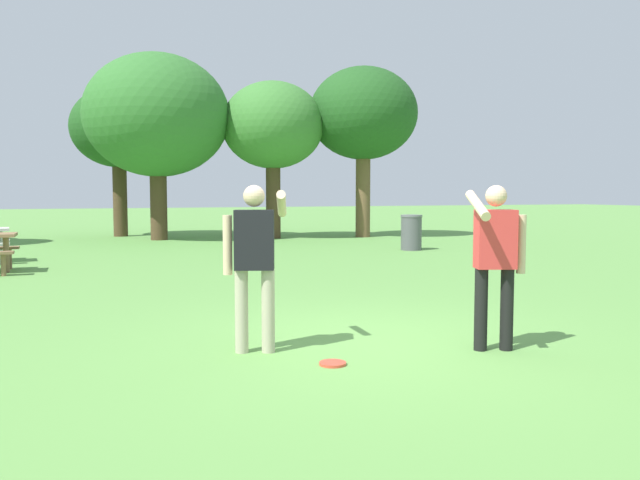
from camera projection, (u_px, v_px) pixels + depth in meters
The scene contains 9 objects.
ground_plane at pixel (360, 344), 6.61m from camera, with size 120.00×120.00×0.00m, color #609947.
person_thrower at pixel (255, 255), 6.20m from camera, with size 0.76×0.62×1.64m.
person_catcher at pixel (495, 254), 6.26m from camera, with size 0.76×0.62×1.64m.
frisbee at pixel (333, 363), 5.80m from camera, with size 0.25×0.25×0.03m, color #E04733.
trash_can_further_along at pixel (411, 232), 17.30m from camera, with size 0.59×0.59×0.96m.
tree_far_right at pixel (118, 129), 22.50m from camera, with size 3.32×3.32×5.28m.
tree_slender_mid at pixel (157, 116), 20.76m from camera, with size 4.70×4.70×6.07m.
tree_back_left at pixel (273, 127), 21.54m from camera, with size 3.45×3.45×5.31m.
tree_back_right at pixel (363, 115), 22.13m from camera, with size 3.77×3.77×5.91m.
Camera 1 is at (-2.75, -5.91, 1.57)m, focal length 35.76 mm.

